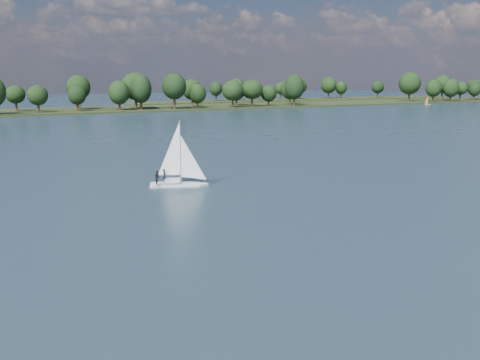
# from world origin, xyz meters

# --- Properties ---
(ground) EXTENTS (700.00, 700.00, 0.00)m
(ground) POSITION_xyz_m (0.00, 100.00, 0.00)
(ground) COLOR #233342
(ground) RESTS_ON ground
(far_shore) EXTENTS (660.00, 40.00, 1.50)m
(far_shore) POSITION_xyz_m (0.00, 212.00, 0.00)
(far_shore) COLOR black
(far_shore) RESTS_ON ground
(far_shore_back) EXTENTS (220.00, 30.00, 1.40)m
(far_shore_back) POSITION_xyz_m (160.00, 260.00, 0.00)
(far_shore_back) COLOR black
(far_shore_back) RESTS_ON ground
(sailboat) EXTENTS (6.75, 4.14, 8.61)m
(sailboat) POSITION_xyz_m (-4.43, 53.15, 2.40)
(sailboat) COLOR silver
(sailboat) RESTS_ON ground
(dinghy_orange) EXTENTS (2.94, 2.36, 4.44)m
(dinghy_orange) POSITION_xyz_m (183.20, 186.20, 1.05)
(dinghy_orange) COLOR silver
(dinghy_orange) RESTS_ON ground
(treeline) EXTENTS (562.65, 73.80, 17.99)m
(treeline) POSITION_xyz_m (-0.19, 208.38, 8.03)
(treeline) COLOR black
(treeline) RESTS_ON ground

